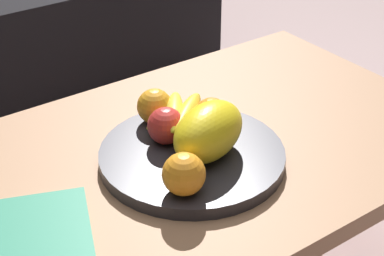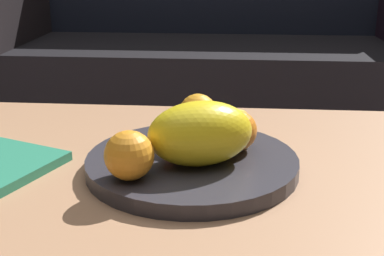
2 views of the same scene
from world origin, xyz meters
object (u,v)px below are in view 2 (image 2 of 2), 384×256
at_px(coffee_table, 176,182).
at_px(orange_right, 198,113).
at_px(melon_large_front, 200,133).
at_px(orange_left, 129,155).
at_px(couch, 207,62).
at_px(fruit_bowl, 192,163).
at_px(apple_front, 182,125).
at_px(banana_bunch, 211,127).
at_px(orange_front, 236,131).

relative_size(coffee_table, orange_right, 16.97).
xyz_separation_m(melon_large_front, orange_left, (-0.10, -0.07, -0.01)).
distance_m(couch, fruit_bowl, 1.34).
distance_m(coffee_table, orange_left, 0.18).
xyz_separation_m(couch, apple_front, (0.02, -1.28, 0.16)).
distance_m(couch, banana_bunch, 1.28).
xyz_separation_m(fruit_bowl, orange_right, (0.00, 0.13, 0.05)).
xyz_separation_m(fruit_bowl, orange_left, (-0.09, -0.10, 0.05)).
bearing_deg(fruit_bowl, orange_left, -131.73).
xyz_separation_m(coffee_table, apple_front, (0.01, 0.02, 0.10)).
bearing_deg(coffee_table, apple_front, 60.19).
height_order(fruit_bowl, melon_large_front, melon_large_front).
xyz_separation_m(coffee_table, orange_left, (-0.05, -0.13, 0.10)).
relative_size(coffee_table, orange_left, 16.25).
relative_size(orange_right, apple_front, 1.00).
bearing_deg(banana_bunch, melon_large_front, -96.93).
xyz_separation_m(coffee_table, banana_bunch, (0.06, 0.03, 0.09)).
relative_size(couch, orange_front, 24.26).
bearing_deg(couch, orange_right, -87.80).
bearing_deg(couch, melon_large_front, -87.43).
height_order(fruit_bowl, apple_front, apple_front).
bearing_deg(melon_large_front, orange_left, -146.87).
xyz_separation_m(fruit_bowl, apple_front, (-0.02, 0.05, 0.05)).
distance_m(orange_front, apple_front, 0.10).
bearing_deg(apple_front, coffee_table, -119.81).
xyz_separation_m(orange_left, banana_bunch, (0.11, 0.17, -0.01)).
bearing_deg(orange_left, orange_right, 69.06).
xyz_separation_m(melon_large_front, banana_bunch, (0.01, 0.10, -0.02)).
bearing_deg(couch, banana_bunch, -86.68).
bearing_deg(melon_large_front, apple_front, 114.39).
bearing_deg(orange_left, apple_front, 67.09).
xyz_separation_m(couch, orange_right, (0.05, -1.21, 0.16)).
distance_m(fruit_bowl, orange_right, 0.14).
distance_m(orange_front, orange_right, 0.12).
xyz_separation_m(apple_front, banana_bunch, (0.05, 0.02, -0.01)).
height_order(orange_left, orange_right, orange_left).
distance_m(orange_right, banana_bunch, 0.07).
distance_m(couch, apple_front, 1.29).
xyz_separation_m(fruit_bowl, banana_bunch, (0.03, 0.07, 0.04)).
bearing_deg(couch, orange_left, -91.59).
bearing_deg(fruit_bowl, melon_large_front, -62.18).
bearing_deg(coffee_table, fruit_bowl, -48.33).
height_order(fruit_bowl, orange_right, orange_right).
xyz_separation_m(coffee_table, couch, (-0.01, 1.30, -0.06)).
bearing_deg(orange_left, couch, 88.41).
bearing_deg(orange_right, fruit_bowl, -90.28).
bearing_deg(orange_left, fruit_bowl, 48.27).
relative_size(couch, banana_bunch, 11.06).
bearing_deg(fruit_bowl, apple_front, 112.41).
bearing_deg(orange_front, couch, 95.20).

